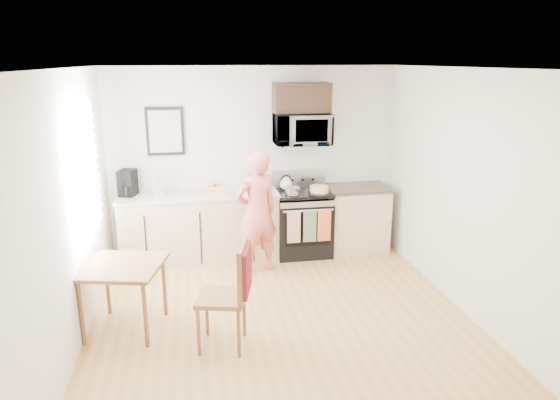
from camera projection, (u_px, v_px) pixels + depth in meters
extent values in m
plane|color=#A3793F|center=(284.00, 326.00, 5.19)|extent=(4.60, 4.60, 0.00)
cube|color=beige|center=(254.00, 161.00, 7.01)|extent=(4.00, 0.04, 2.60)
cube|color=beige|center=(364.00, 327.00, 2.66)|extent=(4.00, 0.04, 2.60)
cube|color=beige|center=(67.00, 218.00, 4.49)|extent=(0.04, 4.60, 2.60)
cube|color=beige|center=(474.00, 197.00, 5.17)|extent=(0.04, 4.60, 2.60)
cube|color=white|center=(285.00, 68.00, 4.48)|extent=(4.00, 4.60, 0.04)
cube|color=white|center=(84.00, 172.00, 5.19)|extent=(0.02, 1.40, 1.50)
cube|color=white|center=(85.00, 172.00, 5.19)|extent=(0.01, 1.30, 1.40)
cube|color=tan|center=(200.00, 228.00, 6.82)|extent=(2.10, 0.60, 0.90)
cube|color=beige|center=(199.00, 195.00, 6.70)|extent=(2.14, 0.64, 0.04)
cube|color=tan|center=(356.00, 219.00, 7.20)|extent=(0.84, 0.60, 0.90)
cube|color=black|center=(357.00, 188.00, 7.07)|extent=(0.88, 0.64, 0.04)
cube|color=black|center=(302.00, 227.00, 7.06)|extent=(0.76, 0.65, 0.77)
cube|color=black|center=(307.00, 230.00, 6.74)|extent=(0.61, 0.02, 0.45)
cube|color=#AFAFB4|center=(308.00, 207.00, 6.66)|extent=(0.74, 0.02, 0.14)
cylinder|color=#AFAFB4|center=(309.00, 211.00, 6.62)|extent=(0.68, 0.02, 0.02)
cube|color=black|center=(303.00, 192.00, 6.92)|extent=(0.76, 0.65, 0.04)
cube|color=#AFAFB4|center=(299.00, 178.00, 7.14)|extent=(0.76, 0.08, 0.24)
cube|color=silver|center=(294.00, 227.00, 6.64)|extent=(0.18, 0.02, 0.44)
cube|color=#556E49|center=(310.00, 226.00, 6.68)|extent=(0.18, 0.02, 0.44)
cube|color=#CE4E1F|center=(324.00, 225.00, 6.72)|extent=(0.18, 0.02, 0.44)
imported|color=#AFAFB4|center=(302.00, 129.00, 6.79)|extent=(0.76, 0.51, 0.42)
cube|color=black|center=(301.00, 98.00, 6.71)|extent=(0.76, 0.35, 0.40)
cube|color=black|center=(165.00, 131.00, 6.67)|extent=(0.50, 0.03, 0.65)
cube|color=#ABB0A6|center=(165.00, 131.00, 6.65)|extent=(0.42, 0.01, 0.56)
cube|color=#B30F14|center=(258.00, 161.00, 7.01)|extent=(0.20, 0.02, 0.20)
imported|color=#DB3E3C|center=(257.00, 212.00, 6.33)|extent=(0.69, 0.57, 1.61)
cube|color=brown|center=(122.00, 266.00, 4.95)|extent=(0.76, 0.76, 0.04)
cylinder|color=brown|center=(81.00, 313.00, 4.77)|extent=(0.04, 0.04, 0.67)
cylinder|color=brown|center=(145.00, 315.00, 4.73)|extent=(0.04, 0.04, 0.67)
cylinder|color=brown|center=(107.00, 285.00, 5.37)|extent=(0.04, 0.04, 0.67)
cylinder|color=brown|center=(164.00, 286.00, 5.33)|extent=(0.04, 0.04, 0.67)
cube|color=brown|center=(221.00, 298.00, 4.71)|extent=(0.53, 0.53, 0.04)
cube|color=brown|center=(243.00, 271.00, 4.62)|extent=(0.15, 0.44, 0.53)
cube|color=#520E10|center=(246.00, 270.00, 4.62)|extent=(0.16, 0.40, 0.44)
cylinder|color=brown|center=(199.00, 332.00, 4.61)|extent=(0.04, 0.04, 0.49)
cylinder|color=brown|center=(239.00, 334.00, 4.59)|extent=(0.04, 0.04, 0.49)
cylinder|color=brown|center=(207.00, 313.00, 4.97)|extent=(0.04, 0.04, 0.49)
cylinder|color=brown|center=(244.00, 314.00, 4.95)|extent=(0.04, 0.04, 0.49)
cube|color=brown|center=(263.00, 182.00, 6.90)|extent=(0.13, 0.15, 0.19)
cylinder|color=#B30F14|center=(253.00, 184.00, 6.90)|extent=(0.12, 0.12, 0.15)
imported|color=silver|center=(212.00, 188.00, 6.90)|extent=(0.25, 0.25, 0.05)
cube|color=tan|center=(158.00, 186.00, 6.57)|extent=(0.13, 0.13, 0.25)
cube|color=black|center=(128.00, 183.00, 6.56)|extent=(0.26, 0.29, 0.35)
cylinder|color=black|center=(127.00, 191.00, 6.49)|extent=(0.13, 0.13, 0.13)
cube|color=#E0AD75|center=(219.00, 192.00, 6.54)|extent=(0.31, 0.16, 0.11)
cylinder|color=black|center=(319.00, 193.00, 6.76)|extent=(0.30, 0.30, 0.02)
cylinder|color=tan|center=(319.00, 189.00, 6.75)|extent=(0.25, 0.25, 0.08)
sphere|color=silver|center=(286.00, 184.00, 6.92)|extent=(0.17, 0.17, 0.17)
cone|color=silver|center=(286.00, 178.00, 6.90)|extent=(0.05, 0.05, 0.05)
torus|color=black|center=(286.00, 180.00, 6.91)|extent=(0.15, 0.02, 0.15)
cylinder|color=#AFAFB4|center=(293.00, 191.00, 6.70)|extent=(0.20, 0.20, 0.10)
cylinder|color=black|center=(297.00, 191.00, 6.56)|extent=(0.06, 0.18, 0.02)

